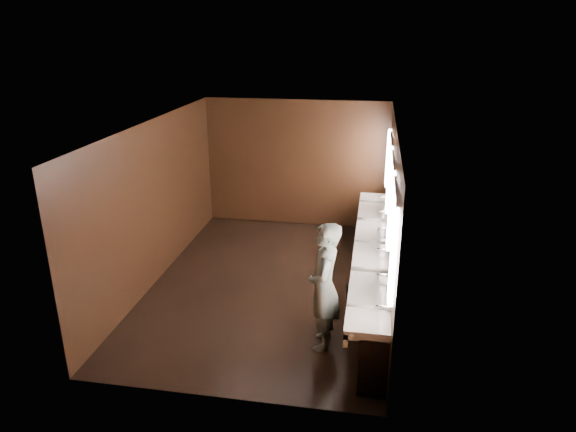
% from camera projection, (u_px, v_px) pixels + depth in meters
% --- Properties ---
extents(floor, '(6.00, 6.00, 0.00)m').
position_uv_depth(floor, '(269.00, 283.00, 9.03)').
color(floor, black).
rests_on(floor, ground).
extents(ceiling, '(4.00, 6.00, 0.02)m').
position_uv_depth(ceiling, '(267.00, 125.00, 8.06)').
color(ceiling, '#2D2D2B').
rests_on(ceiling, wall_back).
extents(wall_back, '(4.00, 0.02, 2.80)m').
position_uv_depth(wall_back, '(296.00, 164.00, 11.32)').
color(wall_back, black).
rests_on(wall_back, floor).
extents(wall_front, '(4.00, 0.02, 2.80)m').
position_uv_depth(wall_front, '(214.00, 296.00, 5.77)').
color(wall_front, black).
rests_on(wall_front, floor).
extents(wall_left, '(0.02, 6.00, 2.80)m').
position_uv_depth(wall_left, '(155.00, 202.00, 8.86)').
color(wall_left, black).
rests_on(wall_left, floor).
extents(wall_right, '(0.02, 6.00, 2.80)m').
position_uv_depth(wall_right, '(390.00, 216.00, 8.23)').
color(wall_right, black).
rests_on(wall_right, floor).
extents(sink_counter, '(0.55, 5.40, 1.01)m').
position_uv_depth(sink_counter, '(374.00, 265.00, 8.58)').
color(sink_counter, black).
rests_on(sink_counter, floor).
extents(mirror_band, '(0.06, 5.03, 1.15)m').
position_uv_depth(mirror_band, '(391.00, 195.00, 8.11)').
color(mirror_band, white).
rests_on(mirror_band, wall_right).
extents(person, '(0.45, 0.68, 1.84)m').
position_uv_depth(person, '(324.00, 286.00, 7.00)').
color(person, '#87C0C9').
rests_on(person, floor).
extents(trash_bin, '(0.49, 0.49, 0.58)m').
position_uv_depth(trash_bin, '(358.00, 301.00, 7.86)').
color(trash_bin, black).
rests_on(trash_bin, floor).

